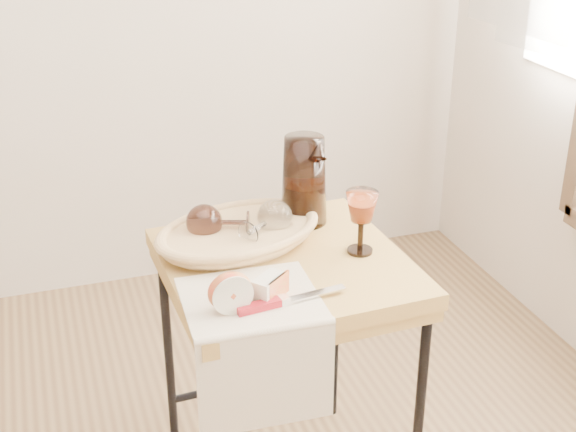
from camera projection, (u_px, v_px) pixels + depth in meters
name	position (u px, v px, depth m)	size (l,w,h in m)	color
side_table	(285.00, 382.00, 2.00)	(0.55, 0.55, 0.70)	olive
tea_towel	(251.00, 299.00, 1.69)	(0.29, 0.26, 0.01)	#F2E8CD
bread_basket	(239.00, 235.00, 1.91)	(0.37, 0.26, 0.05)	#AA8143
goblet_lying_a	(223.00, 222.00, 1.90)	(0.14, 0.09, 0.09)	#4E3029
goblet_lying_b	(264.00, 224.00, 1.90)	(0.14, 0.09, 0.09)	white
pitcher	(304.00, 180.00, 1.99)	(0.16, 0.24, 0.27)	black
wine_goblet	(361.00, 222.00, 1.85)	(0.08, 0.08, 0.16)	white
apple_half	(230.00, 291.00, 1.63)	(0.09, 0.05, 0.09)	red
apple_wedge	(269.00, 287.00, 1.67)	(0.07, 0.04, 0.05)	beige
table_knife	(288.00, 299.00, 1.66)	(0.24, 0.03, 0.02)	silver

